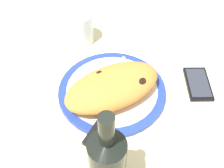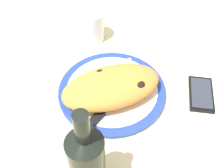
% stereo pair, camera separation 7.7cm
% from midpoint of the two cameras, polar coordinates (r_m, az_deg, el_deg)
% --- Properties ---
extents(ground_plane, '(1.50, 1.50, 0.03)m').
position_cam_midpoint_polar(ground_plane, '(0.81, 2.72, -2.49)').
color(ground_plane, beige).
extents(plate, '(0.29, 0.29, 0.02)m').
position_cam_midpoint_polar(plate, '(0.79, 2.78, -1.49)').
color(plate, '#233D99').
rests_on(plate, ground_plane).
extents(calzone, '(0.27, 0.15, 0.07)m').
position_cam_midpoint_polar(calzone, '(0.74, 2.83, -0.71)').
color(calzone, orange).
rests_on(calzone, plate).
extents(fork, '(0.16, 0.06, 0.00)m').
position_cam_midpoint_polar(fork, '(0.82, 1.28, 2.05)').
color(fork, silver).
rests_on(fork, plate).
extents(knife, '(0.22, 0.14, 0.01)m').
position_cam_midpoint_polar(knife, '(0.72, 0.15, -6.79)').
color(knife, silver).
rests_on(knife, plate).
extents(smartphone, '(0.12, 0.14, 0.01)m').
position_cam_midpoint_polar(smartphone, '(0.83, 19.76, -2.02)').
color(smartphone, black).
rests_on(smartphone, ground_plane).
extents(water_glass, '(0.08, 0.08, 0.10)m').
position_cam_midpoint_polar(water_glass, '(0.93, -1.56, 11.04)').
color(water_glass, silver).
rests_on(water_glass, ground_plane).
extents(wine_bottle, '(0.07, 0.07, 0.26)m').
position_cam_midpoint_polar(wine_bottle, '(0.57, -1.02, -15.41)').
color(wine_bottle, black).
rests_on(wine_bottle, ground_plane).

